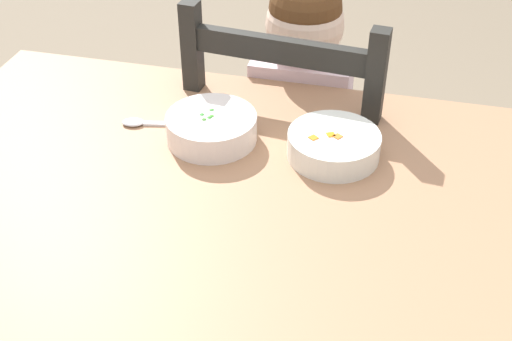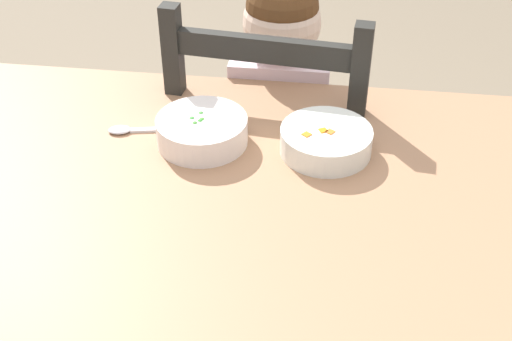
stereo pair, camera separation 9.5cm
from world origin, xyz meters
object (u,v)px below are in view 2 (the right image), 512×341
object	(u,v)px
child_figure	(279,112)
bowl_of_peas	(202,130)
dining_chair	(275,173)
spoon	(130,130)
bowl_of_carrots	(326,140)
dining_table	(254,262)

from	to	relation	value
child_figure	bowl_of_peas	distance (m)	0.34
dining_chair	spoon	world-z (taller)	dining_chair
dining_chair	spoon	xyz separation A→B (m)	(-0.25, -0.28, 0.29)
bowl_of_peas	bowl_of_carrots	bearing A→B (deg)	-0.01
child_figure	bowl_of_carrots	distance (m)	0.34
spoon	bowl_of_peas	bearing A→B (deg)	-6.79
dining_table	spoon	bearing A→B (deg)	140.90
child_figure	spoon	xyz separation A→B (m)	(-0.26, -0.28, 0.11)
dining_table	bowl_of_carrots	size ratio (longest dim) A/B	7.92
dining_table	bowl_of_peas	bearing A→B (deg)	121.78
dining_chair	bowl_of_carrots	xyz separation A→B (m)	(0.12, -0.30, 0.31)
spoon	dining_table	bearing A→B (deg)	-39.10
dining_chair	child_figure	bearing A→B (deg)	-51.63
bowl_of_peas	spoon	distance (m)	0.15
child_figure	spoon	size ratio (longest dim) A/B	6.93
dining_table	bowl_of_carrots	world-z (taller)	bowl_of_carrots
child_figure	bowl_of_peas	bearing A→B (deg)	-111.48
dining_table	child_figure	distance (m)	0.49
bowl_of_carrots	spoon	world-z (taller)	bowl_of_carrots
dining_chair	dining_table	bearing A→B (deg)	-88.26
dining_table	spoon	xyz separation A→B (m)	(-0.27, 0.22, 0.11)
child_figure	dining_chair	bearing A→B (deg)	128.37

